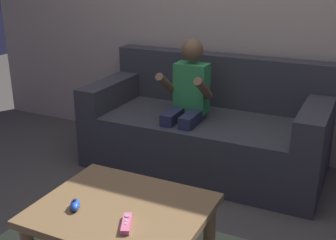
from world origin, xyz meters
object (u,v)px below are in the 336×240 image
at_px(coffee_table, 122,219).
at_px(game_remote_pink_near_edge, 126,224).
at_px(person_seated_on_couch, 187,100).
at_px(couch, 207,130).
at_px(nunchuk_blue, 75,205).

xyz_separation_m(coffee_table, game_remote_pink_near_edge, (0.10, -0.12, 0.08)).
relative_size(person_seated_on_couch, coffee_table, 1.27).
xyz_separation_m(couch, person_seated_on_couch, (-0.09, -0.18, 0.27)).
xyz_separation_m(couch, game_remote_pink_near_edge, (0.21, -1.51, 0.13)).
bearing_deg(couch, nunchuk_blue, -92.81).
relative_size(couch, coffee_table, 2.25).
bearing_deg(nunchuk_blue, game_remote_pink_near_edge, -3.93).
xyz_separation_m(couch, coffee_table, (0.11, -1.38, 0.06)).
xyz_separation_m(person_seated_on_couch, coffee_table, (0.20, -1.21, -0.21)).
bearing_deg(person_seated_on_couch, coffee_table, -80.58).
relative_size(game_remote_pink_near_edge, nunchuk_blue, 1.43).
bearing_deg(game_remote_pink_near_edge, coffee_table, 128.76).
height_order(coffee_table, nunchuk_blue, nunchuk_blue).
bearing_deg(person_seated_on_couch, game_remote_pink_near_edge, -77.29).
bearing_deg(couch, coffee_table, -85.53).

